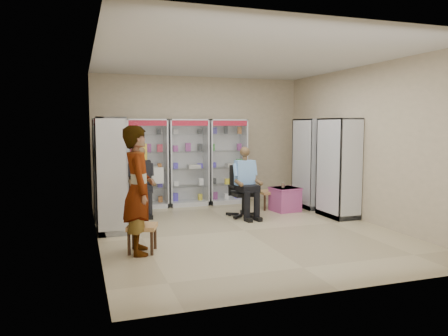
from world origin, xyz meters
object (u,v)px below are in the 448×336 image
object	(u,v)px
woven_stool_a	(268,200)
woven_stool_b	(142,238)
seated_shopkeeper	(244,184)
cabinet_left_far	(107,169)
cabinet_back_left	(147,164)
pink_trunk	(285,199)
office_chair	(243,191)
standing_man	(138,190)
cabinet_right_near	(338,168)
cabinet_back_mid	(188,162)
cabinet_left_near	(111,175)
cabinet_back_right	(227,161)
cabinet_right_far	(311,163)
wooden_chair	(141,192)

from	to	relation	value
woven_stool_a	woven_stool_b	distance (m)	3.98
seated_shopkeeper	cabinet_left_far	bearing A→B (deg)	160.74
cabinet_back_left	woven_stool_b	xyz separation A→B (m)	(-0.60, -3.50, -0.80)
pink_trunk	office_chair	bearing A→B (deg)	-166.25
standing_man	cabinet_back_left	bearing A→B (deg)	-7.29
cabinet_right_near	cabinet_left_far	world-z (taller)	same
cabinet_back_mid	cabinet_left_near	world-z (taller)	same
cabinet_left_near	pink_trunk	xyz separation A→B (m)	(3.71, 0.67, -0.74)
office_chair	cabinet_back_left	bearing A→B (deg)	132.90
cabinet_back_right	office_chair	distance (m)	1.70
cabinet_back_left	cabinet_right_far	bearing A→B (deg)	-17.75
cabinet_right_far	office_chair	xyz separation A→B (m)	(-1.82, -0.49, -0.47)
cabinet_back_mid	cabinet_right_far	size ratio (longest dim) A/B	1.00
cabinet_back_mid	office_chair	world-z (taller)	cabinet_back_mid
woven_stool_a	cabinet_left_near	bearing A→B (deg)	-163.91
cabinet_back_mid	woven_stool_a	xyz separation A→B (m)	(1.57, -1.03, -0.79)
woven_stool_b	cabinet_back_mid	bearing A→B (deg)	66.08
cabinet_right_near	seated_shopkeeper	xyz separation A→B (m)	(-1.82, 0.56, -0.33)
cabinet_left_far	cabinet_left_near	xyz separation A→B (m)	(0.00, -1.10, 0.00)
office_chair	woven_stool_a	xyz separation A→B (m)	(0.82, 0.59, -0.32)
cabinet_left_far	pink_trunk	world-z (taller)	cabinet_left_far
cabinet_back_left	cabinet_right_near	distance (m)	4.18
cabinet_back_left	cabinet_left_far	xyz separation A→B (m)	(-0.93, -0.93, 0.00)
cabinet_back_left	cabinet_left_far	world-z (taller)	same
cabinet_back_mid	woven_stool_a	bearing A→B (deg)	-33.33
wooden_chair	woven_stool_a	xyz separation A→B (m)	(2.77, -0.30, -0.26)
cabinet_right_near	wooden_chair	size ratio (longest dim) A/B	2.13
cabinet_back_right	pink_trunk	world-z (taller)	cabinet_back_right
woven_stool_b	wooden_chair	bearing A→B (deg)	82.79
office_chair	standing_man	bearing A→B (deg)	-144.47
wooden_chair	standing_man	xyz separation A→B (m)	(-0.40, -2.80, 0.46)
cabinet_left_near	seated_shopkeeper	size ratio (longest dim) A/B	1.49
cabinet_left_near	office_chair	size ratio (longest dim) A/B	1.90
cabinet_left_near	cabinet_right_far	bearing A→B (deg)	101.41
wooden_chair	pink_trunk	xyz separation A→B (m)	(3.03, -0.63, -0.21)
cabinet_back_left	cabinet_back_right	xyz separation A→B (m)	(1.90, 0.00, 0.00)
wooden_chair	pink_trunk	size ratio (longest dim) A/B	1.76
cabinet_back_left	seated_shopkeeper	world-z (taller)	cabinet_back_left
cabinet_back_right	cabinet_right_near	size ratio (longest dim) A/B	1.00
cabinet_left_near	seated_shopkeeper	xyz separation A→B (m)	(2.64, 0.36, -0.33)
cabinet_back_left	wooden_chair	bearing A→B (deg)	-108.90
cabinet_left_near	wooden_chair	size ratio (longest dim) A/B	2.13
cabinet_left_near	wooden_chair	world-z (taller)	cabinet_left_near
cabinet_back_left	standing_man	distance (m)	3.59
woven_stool_a	cabinet_back_left	bearing A→B (deg)	157.71
seated_shopkeeper	cabinet_back_mid	bearing A→B (deg)	110.78
cabinet_right_far	seated_shopkeeper	xyz separation A→B (m)	(-1.82, -0.54, -0.33)
wooden_chair	seated_shopkeeper	bearing A→B (deg)	-25.76
pink_trunk	standing_man	size ratio (longest dim) A/B	0.29
seated_shopkeeper	pink_trunk	distance (m)	1.19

